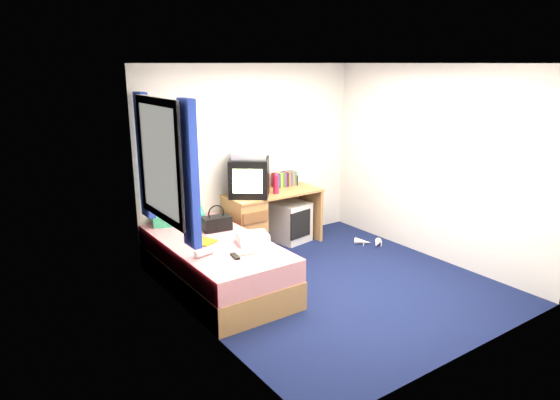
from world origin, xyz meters
TOP-DOWN VIEW (x-y plane):
  - ground at (0.00, 0.00)m, footprint 3.40×3.40m
  - room_shell at (0.00, 0.00)m, footprint 3.40×3.40m
  - bed at (-1.10, 0.70)m, footprint 1.01×2.00m
  - pillow at (-1.14, 1.54)m, footprint 0.70×0.56m
  - desk at (-0.12, 1.44)m, footprint 1.30×0.55m
  - storage_cube at (0.46, 1.44)m, footprint 0.51×0.51m
  - crt_tv at (-0.20, 1.44)m, footprint 0.66×0.66m
  - vcr at (-0.20, 1.44)m, footprint 0.53×0.51m
  - book_row at (0.46, 1.60)m, footprint 0.34×0.13m
  - picture_frame at (0.65, 1.59)m, footprint 0.03×0.12m
  - pink_water_bottle at (0.14, 1.34)m, footprint 0.08×0.08m
  - aerosol_can at (0.00, 1.49)m, footprint 0.06×0.06m
  - handbag at (-0.91, 1.01)m, footprint 0.34×0.22m
  - towel at (-0.79, 0.41)m, footprint 0.38×0.35m
  - magazine at (-1.22, 0.75)m, footprint 0.30×0.34m
  - water_bottle at (-1.39, 0.37)m, footprint 0.21×0.10m
  - colour_swatch_fan at (-1.00, 0.16)m, footprint 0.23×0.10m
  - remote_control at (-1.15, 0.17)m, footprint 0.07×0.17m
  - window_assembly at (-1.55, 0.90)m, footprint 0.11×1.42m
  - white_heels at (1.23, 0.66)m, footprint 0.32×0.38m

SIDE VIEW (x-z plane):
  - ground at x=0.00m, z-range 0.00..0.00m
  - white_heels at x=1.23m, z-range -0.01..0.09m
  - bed at x=-1.10m, z-range 0.00..0.54m
  - storage_cube at x=0.46m, z-range 0.00..0.55m
  - desk at x=-0.12m, z-range 0.03..0.78m
  - colour_swatch_fan at x=-1.00m, z-range 0.54..0.55m
  - magazine at x=-1.22m, z-range 0.54..0.55m
  - remote_control at x=-1.15m, z-range 0.54..0.56m
  - water_bottle at x=-1.39m, z-range 0.54..0.61m
  - towel at x=-0.79m, z-range 0.54..0.65m
  - pillow at x=-1.14m, z-range 0.54..0.67m
  - handbag at x=-0.91m, z-range 0.48..0.78m
  - picture_frame at x=0.65m, z-range 0.75..0.89m
  - aerosol_can at x=0.00m, z-range 0.75..0.92m
  - book_row at x=0.46m, z-range 0.75..0.95m
  - pink_water_bottle at x=0.14m, z-range 0.75..0.99m
  - crt_tv at x=-0.20m, z-range 0.75..1.24m
  - vcr at x=-0.20m, z-range 1.24..1.32m
  - window_assembly at x=-1.55m, z-range 0.72..2.12m
  - room_shell at x=0.00m, z-range -0.25..3.15m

